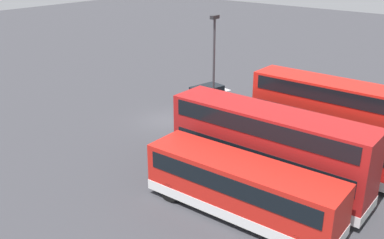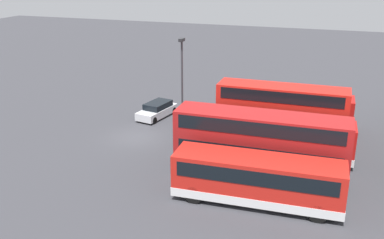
{
  "view_description": "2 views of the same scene",
  "coord_description": "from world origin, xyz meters",
  "px_view_note": "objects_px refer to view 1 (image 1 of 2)",
  "views": [
    {
      "loc": [
        23.1,
        21.75,
        12.65
      ],
      "look_at": [
        1.44,
        3.7,
        1.49
      ],
      "focal_mm": 41.0,
      "sensor_mm": 36.0,
      "label": 1
    },
    {
      "loc": [
        30.51,
        15.6,
        13.8
      ],
      "look_at": [
        -1.79,
        4.3,
        1.5
      ],
      "focal_mm": 41.04,
      "sensor_mm": 36.0,
      "label": 2
    }
  ],
  "objects_px": {
    "bus_single_deck_third": "(306,139)",
    "bus_double_decker_fourth": "(268,147)",
    "bus_single_deck_fifth": "(241,187)",
    "lamp_post_tall": "(214,66)",
    "car_hatchback_silver": "(206,95)",
    "bus_double_decker_second": "(329,112)",
    "bus_single_deck_near_end": "(351,110)"
  },
  "relations": [
    {
      "from": "bus_double_decker_second",
      "to": "bus_single_deck_third",
      "type": "relative_size",
      "value": 0.91
    },
    {
      "from": "bus_double_decker_second",
      "to": "bus_single_deck_fifth",
      "type": "bearing_deg",
      "value": 1.17
    },
    {
      "from": "bus_double_decker_second",
      "to": "car_hatchback_silver",
      "type": "xyz_separation_m",
      "value": [
        -1.74,
        -11.74,
        -1.75
      ]
    },
    {
      "from": "lamp_post_tall",
      "to": "car_hatchback_silver",
      "type": "bearing_deg",
      "value": -137.03
    },
    {
      "from": "car_hatchback_silver",
      "to": "lamp_post_tall",
      "type": "relative_size",
      "value": 0.57
    },
    {
      "from": "bus_single_deck_near_end",
      "to": "bus_double_decker_fourth",
      "type": "bearing_deg",
      "value": -2.77
    },
    {
      "from": "bus_single_deck_third",
      "to": "bus_double_decker_second",
      "type": "bearing_deg",
      "value": -178.8
    },
    {
      "from": "bus_double_decker_second",
      "to": "bus_single_deck_third",
      "type": "bearing_deg",
      "value": 1.2
    },
    {
      "from": "bus_single_deck_near_end",
      "to": "bus_double_decker_fourth",
      "type": "xyz_separation_m",
      "value": [
        10.82,
        -0.52,
        0.83
      ]
    },
    {
      "from": "bus_single_deck_third",
      "to": "bus_double_decker_fourth",
      "type": "distance_m",
      "value": 4.07
    },
    {
      "from": "bus_single_deck_fifth",
      "to": "lamp_post_tall",
      "type": "xyz_separation_m",
      "value": [
        -7.88,
        -7.72,
        3.24
      ]
    },
    {
      "from": "bus_single_deck_near_end",
      "to": "car_hatchback_silver",
      "type": "distance_m",
      "value": 12.13
    },
    {
      "from": "bus_single_deck_near_end",
      "to": "bus_single_deck_third",
      "type": "distance_m",
      "value": 6.85
    },
    {
      "from": "bus_single_deck_near_end",
      "to": "bus_double_decker_fourth",
      "type": "distance_m",
      "value": 10.87
    },
    {
      "from": "bus_single_deck_near_end",
      "to": "bus_single_deck_fifth",
      "type": "bearing_deg",
      "value": -0.05
    },
    {
      "from": "bus_single_deck_third",
      "to": "bus_double_decker_fourth",
      "type": "relative_size",
      "value": 1.0
    },
    {
      "from": "bus_single_deck_third",
      "to": "bus_double_decker_fourth",
      "type": "xyz_separation_m",
      "value": [
        3.97,
        -0.37,
        0.83
      ]
    },
    {
      "from": "bus_single_deck_near_end",
      "to": "lamp_post_tall",
      "type": "relative_size",
      "value": 1.3
    },
    {
      "from": "bus_single_deck_fifth",
      "to": "bus_double_decker_fourth",
      "type": "bearing_deg",
      "value": -171.27
    },
    {
      "from": "bus_single_deck_near_end",
      "to": "lamp_post_tall",
      "type": "xyz_separation_m",
      "value": [
        6.28,
        -7.74,
        3.24
      ]
    },
    {
      "from": "bus_double_decker_second",
      "to": "car_hatchback_silver",
      "type": "relative_size",
      "value": 2.2
    },
    {
      "from": "bus_double_decker_fourth",
      "to": "lamp_post_tall",
      "type": "xyz_separation_m",
      "value": [
        -4.54,
        -7.21,
        2.41
      ]
    },
    {
      "from": "bus_double_decker_second",
      "to": "bus_single_deck_fifth",
      "type": "distance_m",
      "value": 10.72
    },
    {
      "from": "bus_double_decker_fourth",
      "to": "bus_single_deck_fifth",
      "type": "distance_m",
      "value": 3.48
    },
    {
      "from": "bus_double_decker_fourth",
      "to": "bus_single_deck_fifth",
      "type": "height_order",
      "value": "bus_double_decker_fourth"
    },
    {
      "from": "bus_single_deck_third",
      "to": "bus_single_deck_fifth",
      "type": "relative_size",
      "value": 1.12
    },
    {
      "from": "car_hatchback_silver",
      "to": "bus_single_deck_near_end",
      "type": "bearing_deg",
      "value": 98.21
    },
    {
      "from": "bus_double_decker_second",
      "to": "bus_single_deck_fifth",
      "type": "xyz_separation_m",
      "value": [
        10.69,
        0.22,
        -0.83
      ]
    },
    {
      "from": "bus_double_decker_second",
      "to": "bus_single_deck_third",
      "type": "xyz_separation_m",
      "value": [
        3.38,
        0.07,
        -0.82
      ]
    },
    {
      "from": "bus_single_deck_fifth",
      "to": "lamp_post_tall",
      "type": "bearing_deg",
      "value": -135.59
    },
    {
      "from": "bus_single_deck_near_end",
      "to": "bus_double_decker_second",
      "type": "xyz_separation_m",
      "value": [
        3.47,
        -0.23,
        0.83
      ]
    },
    {
      "from": "bus_single_deck_near_end",
      "to": "lamp_post_tall",
      "type": "bearing_deg",
      "value": -50.95
    }
  ]
}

